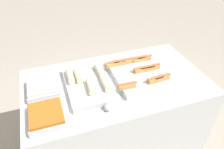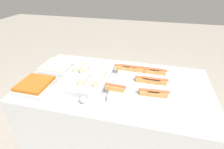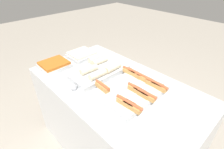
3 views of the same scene
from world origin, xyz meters
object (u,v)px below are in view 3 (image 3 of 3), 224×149
(tray_hotdogs, at_px, (132,90))
(tray_side_front, at_px, (54,65))
(tray_wraps, at_px, (97,70))
(serving_spoon_near, at_px, (73,87))
(tray_side_back, at_px, (82,55))

(tray_hotdogs, height_order, tray_side_front, tray_hotdogs)
(tray_wraps, height_order, serving_spoon_near, tray_wraps)
(tray_wraps, bearing_deg, tray_side_back, 169.01)
(tray_side_front, height_order, serving_spoon_near, tray_side_front)
(tray_hotdogs, xyz_separation_m, tray_wraps, (-0.43, -0.00, -0.00))
(serving_spoon_near, bearing_deg, tray_hotdogs, 39.77)
(tray_wraps, bearing_deg, tray_side_front, -144.61)
(tray_hotdogs, bearing_deg, tray_wraps, -179.54)
(tray_side_back, distance_m, serving_spoon_near, 0.55)
(tray_wraps, xyz_separation_m, tray_side_back, (-0.35, 0.07, -0.00))
(tray_hotdogs, relative_size, tray_side_back, 1.97)
(tray_hotdogs, xyz_separation_m, tray_side_front, (-0.78, -0.25, -0.00))
(tray_side_front, relative_size, serving_spoon_near, 1.19)
(tray_wraps, bearing_deg, serving_spoon_near, -79.66)
(tray_hotdogs, height_order, tray_side_back, tray_hotdogs)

